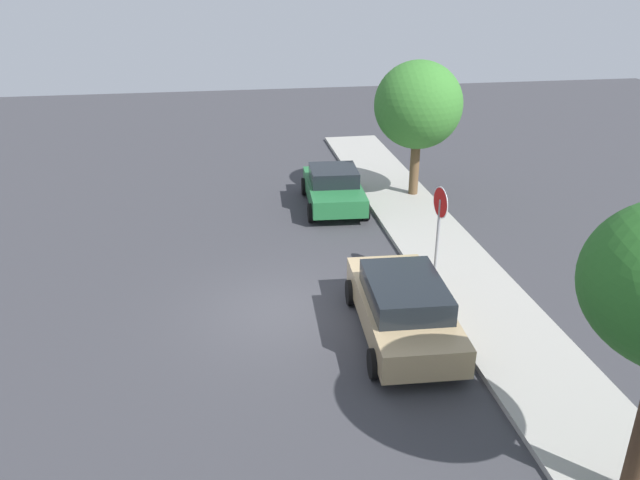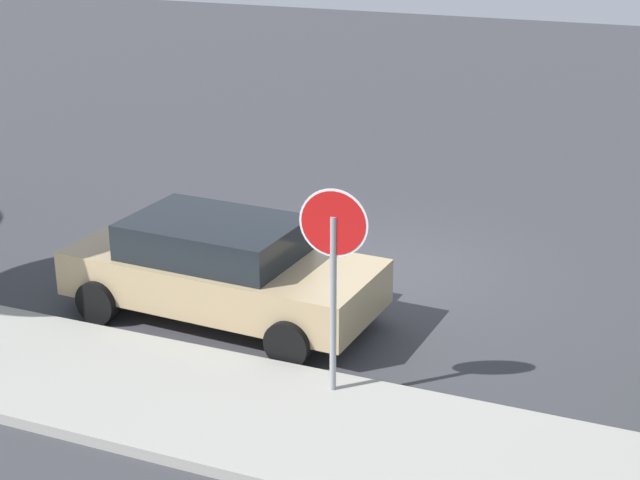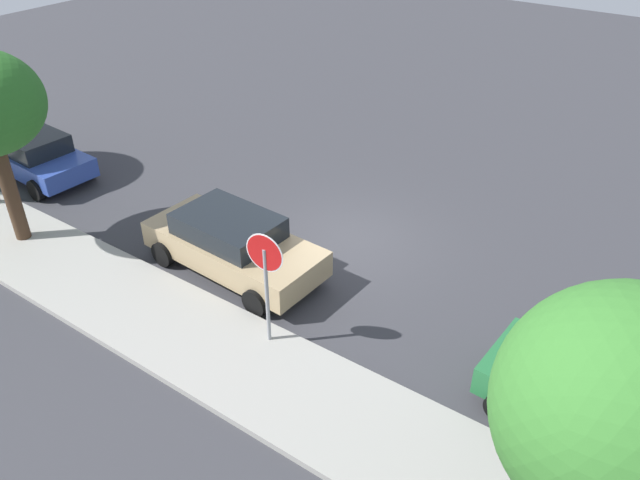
% 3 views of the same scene
% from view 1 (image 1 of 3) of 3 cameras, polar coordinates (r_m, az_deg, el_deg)
% --- Properties ---
extents(ground_plane, '(60.00, 60.00, 0.00)m').
position_cam_1_polar(ground_plane, '(15.61, -3.50, -6.51)').
color(ground_plane, '#38383D').
extents(sidewalk_curb, '(32.00, 2.48, 0.14)m').
position_cam_1_polar(sidewalk_curb, '(16.75, 14.01, -4.72)').
color(sidewalk_curb, '#9E9B93').
rests_on(sidewalk_curb, ground_plane).
extents(stop_sign, '(0.83, 0.10, 2.72)m').
position_cam_1_polar(stop_sign, '(16.43, 10.85, 2.02)').
color(stop_sign, gray).
rests_on(stop_sign, ground_plane).
extents(parked_car_tan, '(4.61, 2.27, 1.48)m').
position_cam_1_polar(parked_car_tan, '(14.39, 7.59, -6.01)').
color(parked_car_tan, tan).
rests_on(parked_car_tan, ground_plane).
extents(parked_car_green, '(4.08, 2.23, 1.41)m').
position_cam_1_polar(parked_car_green, '(21.96, 1.25, 4.83)').
color(parked_car_green, '#236B38').
rests_on(parked_car_green, ground_plane).
extents(street_tree_far, '(3.07, 3.07, 4.95)m').
position_cam_1_polar(street_tree_far, '(22.35, 8.97, 12.06)').
color(street_tree_far, brown).
rests_on(street_tree_far, ground_plane).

